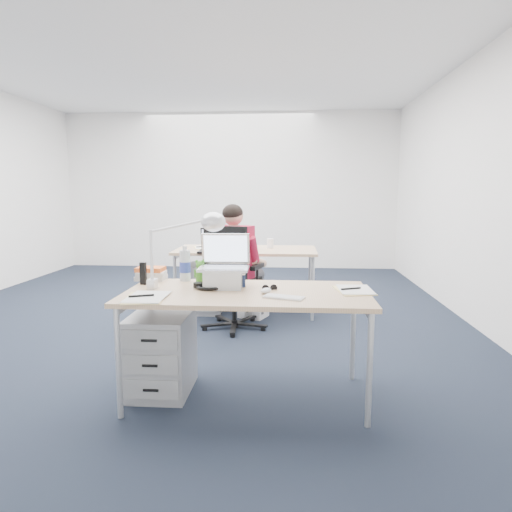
{
  "coord_description": "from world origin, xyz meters",
  "views": [
    {
      "loc": [
        1.09,
        -4.8,
        1.38
      ],
      "look_at": [
        0.82,
        -1.05,
        0.85
      ],
      "focal_mm": 32.0,
      "sensor_mm": 36.0,
      "label": 1
    }
  ],
  "objects_px": {
    "desk_near": "(247,298)",
    "cordless_phone": "(143,273)",
    "silver_laptop": "(224,262)",
    "bear_figurine": "(200,271)",
    "desk_far": "(246,253)",
    "drawer_pedestal_near": "(161,353)",
    "dark_laptop": "(216,240)",
    "headphones": "(210,286)",
    "book_stack": "(151,273)",
    "drawer_pedestal_far": "(205,288)",
    "desk_lamp": "(175,249)",
    "can_koozie": "(241,280)",
    "computer_mouse": "(266,291)",
    "wireless_keyboard": "(284,297)",
    "seated_person": "(240,265)",
    "far_cup": "(270,243)",
    "sunglasses": "(270,288)",
    "office_chair": "(233,300)"
  },
  "relations": [
    {
      "from": "computer_mouse",
      "to": "cordless_phone",
      "type": "distance_m",
      "value": 0.91
    },
    {
      "from": "drawer_pedestal_far",
      "to": "can_koozie",
      "type": "height_order",
      "value": "can_koozie"
    },
    {
      "from": "silver_laptop",
      "to": "sunglasses",
      "type": "distance_m",
      "value": 0.36
    },
    {
      "from": "desk_near",
      "to": "bear_figurine",
      "type": "distance_m",
      "value": 0.46
    },
    {
      "from": "book_stack",
      "to": "desk_near",
      "type": "bearing_deg",
      "value": -25.02
    },
    {
      "from": "desk_near",
      "to": "drawer_pedestal_near",
      "type": "height_order",
      "value": "desk_near"
    },
    {
      "from": "desk_near",
      "to": "cordless_phone",
      "type": "height_order",
      "value": "cordless_phone"
    },
    {
      "from": "desk_near",
      "to": "can_koozie",
      "type": "relative_size",
      "value": 16.59
    },
    {
      "from": "drawer_pedestal_near",
      "to": "drawer_pedestal_far",
      "type": "xyz_separation_m",
      "value": [
        -0.1,
        2.16,
        0.0
      ]
    },
    {
      "from": "computer_mouse",
      "to": "office_chair",
      "type": "bearing_deg",
      "value": 129.28
    },
    {
      "from": "dark_laptop",
      "to": "far_cup",
      "type": "height_order",
      "value": "dark_laptop"
    },
    {
      "from": "desk_near",
      "to": "dark_laptop",
      "type": "xyz_separation_m",
      "value": [
        -0.52,
        1.94,
        0.18
      ]
    },
    {
      "from": "bear_figurine",
      "to": "computer_mouse",
      "type": "bearing_deg",
      "value": -41.49
    },
    {
      "from": "drawer_pedestal_far",
      "to": "desk_lamp",
      "type": "relative_size",
      "value": 1.02
    },
    {
      "from": "seated_person",
      "to": "book_stack",
      "type": "distance_m",
      "value": 1.46
    },
    {
      "from": "desk_far",
      "to": "cordless_phone",
      "type": "relative_size",
      "value": 10.12
    },
    {
      "from": "sunglasses",
      "to": "dark_laptop",
      "type": "height_order",
      "value": "dark_laptop"
    },
    {
      "from": "can_koozie",
      "to": "far_cup",
      "type": "bearing_deg",
      "value": 87.3
    },
    {
      "from": "desk_far",
      "to": "drawer_pedestal_near",
      "type": "xyz_separation_m",
      "value": [
        -0.38,
        -2.2,
        -0.41
      ]
    },
    {
      "from": "computer_mouse",
      "to": "book_stack",
      "type": "distance_m",
      "value": 0.97
    },
    {
      "from": "desk_far",
      "to": "desk_lamp",
      "type": "bearing_deg",
      "value": -96.81
    },
    {
      "from": "computer_mouse",
      "to": "bear_figurine",
      "type": "xyz_separation_m",
      "value": [
        -0.49,
        0.31,
        0.07
      ]
    },
    {
      "from": "desk_near",
      "to": "desk_far",
      "type": "distance_m",
      "value": 2.26
    },
    {
      "from": "wireless_keyboard",
      "to": "computer_mouse",
      "type": "bearing_deg",
      "value": 152.18
    },
    {
      "from": "sunglasses",
      "to": "far_cup",
      "type": "height_order",
      "value": "far_cup"
    },
    {
      "from": "headphones",
      "to": "silver_laptop",
      "type": "bearing_deg",
      "value": 40.74
    },
    {
      "from": "wireless_keyboard",
      "to": "book_stack",
      "type": "height_order",
      "value": "book_stack"
    },
    {
      "from": "desk_far",
      "to": "computer_mouse",
      "type": "distance_m",
      "value": 2.32
    },
    {
      "from": "desk_far",
      "to": "far_cup",
      "type": "height_order",
      "value": "far_cup"
    },
    {
      "from": "bear_figurine",
      "to": "desk_lamp",
      "type": "bearing_deg",
      "value": -127.85
    },
    {
      "from": "wireless_keyboard",
      "to": "dark_laptop",
      "type": "relative_size",
      "value": 0.67
    },
    {
      "from": "cordless_phone",
      "to": "can_koozie",
      "type": "bearing_deg",
      "value": 14.49
    },
    {
      "from": "desk_near",
      "to": "silver_laptop",
      "type": "bearing_deg",
      "value": 145.67
    },
    {
      "from": "headphones",
      "to": "desk_lamp",
      "type": "xyz_separation_m",
      "value": [
        -0.23,
        -0.03,
        0.25
      ]
    },
    {
      "from": "silver_laptop",
      "to": "bear_figurine",
      "type": "relative_size",
      "value": 2.12
    },
    {
      "from": "drawer_pedestal_near",
      "to": "far_cup",
      "type": "xyz_separation_m",
      "value": [
        0.65,
        2.31,
        0.51
      ]
    },
    {
      "from": "computer_mouse",
      "to": "drawer_pedestal_near",
      "type": "bearing_deg",
      "value": -162.96
    },
    {
      "from": "computer_mouse",
      "to": "can_koozie",
      "type": "distance_m",
      "value": 0.26
    },
    {
      "from": "headphones",
      "to": "book_stack",
      "type": "distance_m",
      "value": 0.57
    },
    {
      "from": "desk_far",
      "to": "silver_laptop",
      "type": "height_order",
      "value": "silver_laptop"
    },
    {
      "from": "sunglasses",
      "to": "wireless_keyboard",
      "type": "bearing_deg",
      "value": -82.23
    },
    {
      "from": "computer_mouse",
      "to": "desk_lamp",
      "type": "height_order",
      "value": "desk_lamp"
    },
    {
      "from": "bear_figurine",
      "to": "cordless_phone",
      "type": "bearing_deg",
      "value": -175.99
    },
    {
      "from": "dark_laptop",
      "to": "cordless_phone",
      "type": "bearing_deg",
      "value": -98.13
    },
    {
      "from": "headphones",
      "to": "can_koozie",
      "type": "xyz_separation_m",
      "value": [
        0.2,
        0.07,
        0.03
      ]
    },
    {
      "from": "wireless_keyboard",
      "to": "dark_laptop",
      "type": "height_order",
      "value": "dark_laptop"
    },
    {
      "from": "desk_near",
      "to": "far_cup",
      "type": "xyz_separation_m",
      "value": [
        0.05,
        2.36,
        0.1
      ]
    },
    {
      "from": "seated_person",
      "to": "bear_figurine",
      "type": "bearing_deg",
      "value": -72.89
    },
    {
      "from": "computer_mouse",
      "to": "desk_far",
      "type": "bearing_deg",
      "value": 123.25
    },
    {
      "from": "desk_far",
      "to": "book_stack",
      "type": "bearing_deg",
      "value": -105.63
    }
  ]
}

